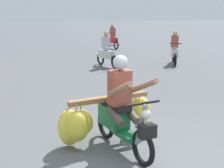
# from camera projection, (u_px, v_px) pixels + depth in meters

# --- Properties ---
(motorbike_main_loaded) EXTENTS (1.86, 1.83, 1.58)m
(motorbike_main_loaded) POSITION_uv_depth(u_px,v_px,m) (104.00, 117.00, 5.44)
(motorbike_main_loaded) COLOR black
(motorbike_main_loaded) RESTS_ON ground
(motorbike_distant_ahead_left) EXTENTS (0.79, 1.52, 1.40)m
(motorbike_distant_ahead_left) POSITION_uv_depth(u_px,v_px,m) (107.00, 52.00, 13.12)
(motorbike_distant_ahead_left) COLOR black
(motorbike_distant_ahead_left) RESTS_ON ground
(motorbike_distant_ahead_right) EXTENTS (0.70, 1.56, 1.40)m
(motorbike_distant_ahead_right) POSITION_uv_depth(u_px,v_px,m) (112.00, 39.00, 19.12)
(motorbike_distant_ahead_right) COLOR black
(motorbike_distant_ahead_right) RESTS_ON ground
(motorbike_distant_far_ahead) EXTENTS (0.66, 1.58, 1.40)m
(motorbike_distant_far_ahead) POSITION_uv_depth(u_px,v_px,m) (174.00, 51.00, 13.74)
(motorbike_distant_far_ahead) COLOR black
(motorbike_distant_far_ahead) RESTS_ON ground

